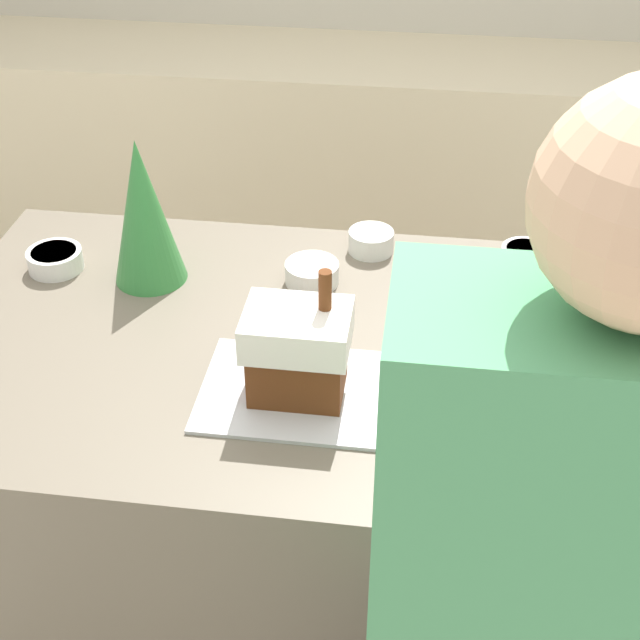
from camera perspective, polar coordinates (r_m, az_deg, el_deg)
ground_plane at (r=2.47m, az=0.48°, el=-19.04°), size 12.00×12.00×0.00m
back_cabinet_block at (r=3.58m, az=4.22°, el=9.55°), size 6.00×0.60×0.91m
kitchen_island at (r=2.11m, az=0.55°, el=-11.70°), size 1.68×0.93×0.93m
baking_tray at (r=1.68m, az=-1.40°, el=-4.60°), size 0.37×0.28×0.01m
gingerbread_house at (r=1.62m, az=-1.43°, el=-1.95°), size 0.19×0.15×0.25m
decorative_tree at (r=1.96m, az=-11.23°, el=6.78°), size 0.16×0.16×0.33m
candy_bowl_far_right at (r=1.98m, az=-0.52°, el=3.09°), size 0.12×0.12×0.05m
candy_bowl_behind_tray at (r=2.09m, az=13.03°, el=4.00°), size 0.11×0.11×0.05m
candy_bowl_near_tray_left at (r=1.83m, az=10.26°, el=-0.69°), size 0.09×0.09×0.04m
candy_bowl_near_tray_right at (r=2.09m, az=3.29°, el=5.11°), size 0.11×0.11×0.05m
candy_bowl_far_left at (r=1.94m, az=17.82°, el=0.45°), size 0.14×0.14×0.05m
candy_bowl_beside_tree at (r=2.11m, az=-16.60°, el=3.77°), size 0.12×0.12×0.05m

